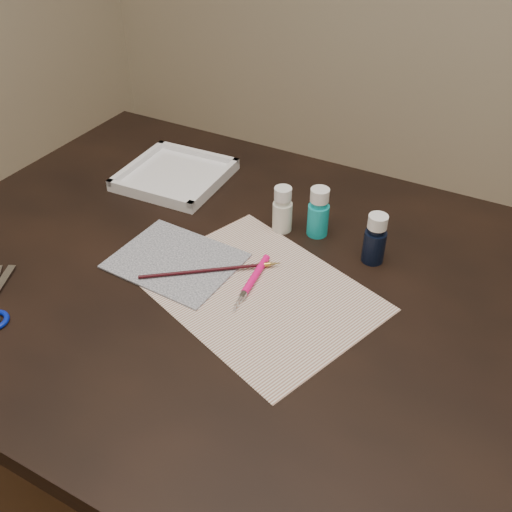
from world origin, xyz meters
The scene contains 10 objects.
ground centered at (0.00, 0.00, -0.01)m, with size 3.50×3.50×0.02m, color #422614.
table centered at (0.00, 0.00, 0.38)m, with size 1.30×0.90×0.75m, color black.
paper centered at (0.02, -0.03, 0.75)m, with size 0.37×0.28×0.00m, color silver.
canvas centered at (-0.15, -0.03, 0.75)m, with size 0.21×0.17×0.00m, color black.
paint_bottle_white centered at (-0.03, 0.16, 0.80)m, with size 0.04×0.04×0.09m, color silver.
paint_bottle_cyan centered at (0.04, 0.17, 0.80)m, with size 0.04×0.04×0.10m, color #14A7AF.
paint_bottle_navy centered at (0.16, 0.15, 0.80)m, with size 0.04×0.04×0.10m, color black.
paintbrush centered at (-0.08, -0.02, 0.76)m, with size 0.25×0.01×0.01m, color black, non-canonical shape.
craft_knife centered at (0.00, -0.02, 0.76)m, with size 0.15×0.01×0.01m, color #FB0E76, non-canonical shape.
palette_tray centered at (-0.32, 0.21, 0.76)m, with size 0.21×0.21×0.03m, color white.
Camera 1 is at (0.36, -0.66, 1.38)m, focal length 40.00 mm.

